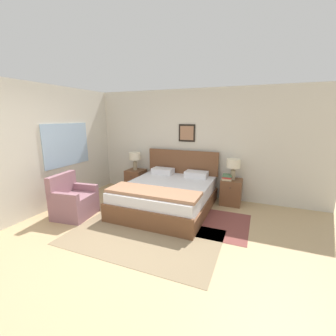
% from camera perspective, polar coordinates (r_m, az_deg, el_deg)
% --- Properties ---
extents(ground_plane, '(16.00, 16.00, 0.00)m').
position_cam_1_polar(ground_plane, '(3.70, -12.75, -19.19)').
color(ground_plane, tan).
extents(wall_back, '(6.81, 0.09, 2.60)m').
position_cam_1_polar(wall_back, '(5.69, 3.05, 6.32)').
color(wall_back, beige).
rests_on(wall_back, ground_plane).
extents(wall_left, '(0.08, 5.17, 2.60)m').
position_cam_1_polar(wall_left, '(5.71, -23.91, 5.27)').
color(wall_left, beige).
rests_on(wall_left, ground_plane).
extents(area_rug_main, '(2.53, 1.51, 0.01)m').
position_cam_1_polar(area_rug_main, '(3.91, -6.64, -17.00)').
color(area_rug_main, '#897556').
rests_on(area_rug_main, ground_plane).
extents(area_rug_bedside, '(0.89, 1.25, 0.01)m').
position_cam_1_polar(area_rug_bedside, '(4.39, 14.00, -13.81)').
color(area_rug_bedside, brown).
rests_on(area_rug_bedside, ground_plane).
extents(bed, '(1.79, 2.09, 1.14)m').
position_cam_1_polar(bed, '(4.86, -0.27, -6.86)').
color(bed, brown).
rests_on(bed, ground_plane).
extents(armchair, '(0.73, 0.79, 0.86)m').
position_cam_1_polar(armchair, '(4.89, -22.94, -7.87)').
color(armchair, '#8E606B').
rests_on(armchair, ground_plane).
extents(nightstand_near_window, '(0.45, 0.48, 0.57)m').
position_cam_1_polar(nightstand_near_window, '(6.09, -8.17, -3.10)').
color(nightstand_near_window, brown).
rests_on(nightstand_near_window, ground_plane).
extents(nightstand_by_door, '(0.45, 0.48, 0.57)m').
position_cam_1_polar(nightstand_by_door, '(5.32, 15.73, -5.83)').
color(nightstand_by_door, brown).
rests_on(nightstand_by_door, ground_plane).
extents(table_lamp_near_window, '(0.30, 0.30, 0.47)m').
position_cam_1_polar(table_lamp_near_window, '(5.96, -8.43, 2.72)').
color(table_lamp_near_window, gray).
rests_on(table_lamp_near_window, nightstand_near_window).
extents(table_lamp_by_door, '(0.30, 0.30, 0.47)m').
position_cam_1_polar(table_lamp_by_door, '(5.16, 16.30, 0.77)').
color(table_lamp_by_door, gray).
rests_on(table_lamp_by_door, nightstand_by_door).
extents(book_thick_bottom, '(0.21, 0.25, 0.04)m').
position_cam_1_polar(book_thick_bottom, '(5.20, 14.77, -2.67)').
color(book_thick_bottom, beige).
rests_on(book_thick_bottom, nightstand_by_door).
extents(book_hardcover_middle, '(0.20, 0.22, 0.04)m').
position_cam_1_polar(book_hardcover_middle, '(5.19, 14.80, -2.26)').
color(book_hardcover_middle, '#B7332D').
rests_on(book_hardcover_middle, book_thick_bottom).
extents(book_novel_upper, '(0.21, 0.22, 0.04)m').
position_cam_1_polar(book_novel_upper, '(5.18, 14.82, -1.85)').
color(book_novel_upper, '#4C7551').
rests_on(book_novel_upper, book_hardcover_middle).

